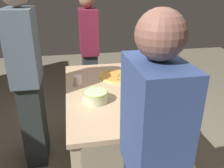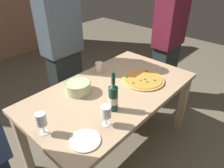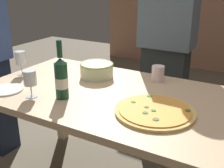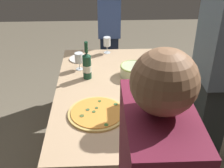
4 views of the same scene
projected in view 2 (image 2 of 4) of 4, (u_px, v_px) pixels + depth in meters
ground_plane at (112, 146)px, 2.28m from camera, size 8.00×8.00×0.00m
dining_table at (112, 98)px, 1.94m from camera, size 1.60×0.90×0.75m
pizza at (143, 80)px, 2.02m from camera, size 0.41×0.41×0.02m
serving_bowl at (78, 87)px, 1.83m from camera, size 0.23×0.23×0.10m
wine_bottle at (113, 97)px, 1.58m from camera, size 0.07×0.07×0.33m
wine_glass_near_pizza at (41, 120)px, 1.37m from camera, size 0.07×0.07×0.17m
wine_glass_by_bottle at (106, 113)px, 1.44m from camera, size 0.07×0.07×0.16m
cup_amber at (99, 67)px, 2.15m from camera, size 0.08×0.08×0.10m
side_plate at (85, 140)px, 1.36m from camera, size 0.21×0.21×0.01m
person_host at (168, 44)px, 2.67m from camera, size 0.44×0.24×1.63m
person_guest_left at (62, 49)px, 2.29m from camera, size 0.42×0.24×1.77m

